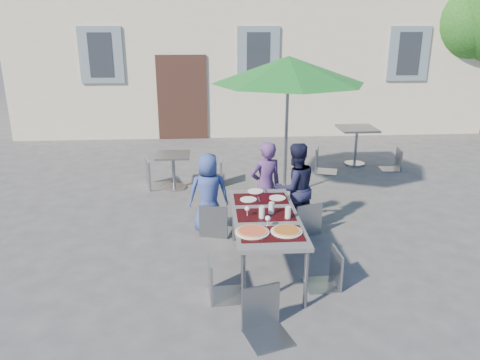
{
  "coord_description": "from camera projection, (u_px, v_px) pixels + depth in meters",
  "views": [
    {
      "loc": [
        -1.35,
        -4.95,
        2.98
      ],
      "look_at": [
        -0.91,
        1.19,
        0.9
      ],
      "focal_mm": 35.0,
      "sensor_mm": 36.0,
      "label": 1
    }
  ],
  "objects": [
    {
      "name": "bg_chair_l_1",
      "position": [
        323.0,
        144.0,
        9.66
      ],
      "size": [
        0.56,
        0.56,
        1.0
      ],
      "color": "#8F979A",
      "rests_on": "ground"
    },
    {
      "name": "chair_3",
      "position": [
        219.0,
        254.0,
        5.18
      ],
      "size": [
        0.44,
        0.44,
        0.92
      ],
      "color": "gray",
      "rests_on": "ground"
    },
    {
      "name": "chair_5",
      "position": [
        265.0,
        286.0,
        4.56
      ],
      "size": [
        0.51,
        0.52,
        0.93
      ],
      "color": "gray",
      "rests_on": "ground"
    },
    {
      "name": "chair_0",
      "position": [
        215.0,
        200.0,
        6.74
      ],
      "size": [
        0.51,
        0.52,
        0.94
      ],
      "color": "gray",
      "rests_on": "ground"
    },
    {
      "name": "child_1",
      "position": [
        266.0,
        186.0,
        6.92
      ],
      "size": [
        0.57,
        0.46,
        1.36
      ],
      "primitive_type": "imported",
      "rotation": [
        0.0,
        0.0,
        3.44
      ],
      "color": "#56366F",
      "rests_on": "ground"
    },
    {
      "name": "child_2",
      "position": [
        295.0,
        188.0,
        6.85
      ],
      "size": [
        0.75,
        0.57,
        1.36
      ],
      "primitive_type": "imported",
      "rotation": [
        0.0,
        0.0,
        3.45
      ],
      "color": "#181A36",
      "rests_on": "ground"
    },
    {
      "name": "bg_chair_r_1",
      "position": [
        396.0,
        147.0,
        9.83
      ],
      "size": [
        0.42,
        0.41,
        0.86
      ],
      "color": "gray",
      "rests_on": "ground"
    },
    {
      "name": "child_0",
      "position": [
        209.0,
        193.0,
        6.86
      ],
      "size": [
        0.6,
        0.4,
        1.2
      ],
      "primitive_type": "imported",
      "rotation": [
        0.0,
        0.0,
        3.17
      ],
      "color": "#33498E",
      "rests_on": "ground"
    },
    {
      "name": "chair_1",
      "position": [
        252.0,
        202.0,
        6.82
      ],
      "size": [
        0.39,
        0.39,
        0.86
      ],
      "color": "gray",
      "rests_on": "ground"
    },
    {
      "name": "pizza_near_right",
      "position": [
        286.0,
        231.0,
        5.23
      ],
      "size": [
        0.36,
        0.36,
        0.03
      ],
      "color": "white",
      "rests_on": "dining_table"
    },
    {
      "name": "glassware",
      "position": [
        270.0,
        212.0,
        5.61
      ],
      "size": [
        0.55,
        0.43,
        0.15
      ],
      "color": "silver",
      "rests_on": "dining_table"
    },
    {
      "name": "place_settings",
      "position": [
        261.0,
        196.0,
        6.3
      ],
      "size": [
        0.65,
        0.53,
        0.01
      ],
      "color": "white",
      "rests_on": "dining_table"
    },
    {
      "name": "pizza_near_left",
      "position": [
        252.0,
        231.0,
        5.21
      ],
      "size": [
        0.39,
        0.39,
        0.03
      ],
      "color": "white",
      "rests_on": "dining_table"
    },
    {
      "name": "dining_table",
      "position": [
        265.0,
        219.0,
        5.73
      ],
      "size": [
        0.8,
        1.85,
        0.76
      ],
      "color": "#46464B",
      "rests_on": "ground"
    },
    {
      "name": "ground",
      "position": [
        321.0,
        279.0,
        5.72
      ],
      "size": [
        90.0,
        90.0,
        0.0
      ],
      "primitive_type": "plane",
      "color": "#464648",
      "rests_on": "ground"
    },
    {
      "name": "bg_chair_l_0",
      "position": [
        153.0,
        155.0,
        8.74
      ],
      "size": [
        0.57,
        0.57,
        1.05
      ],
      "color": "gray",
      "rests_on": "ground"
    },
    {
      "name": "chair_2",
      "position": [
        306.0,
        198.0,
        6.79
      ],
      "size": [
        0.55,
        0.55,
        0.96
      ],
      "color": "gray",
      "rests_on": "ground"
    },
    {
      "name": "bg_chair_r_0",
      "position": [
        216.0,
        157.0,
        8.9
      ],
      "size": [
        0.45,
        0.44,
        0.93
      ],
      "color": "#91989C",
      "rests_on": "ground"
    },
    {
      "name": "chair_4",
      "position": [
        330.0,
        248.0,
        5.44
      ],
      "size": [
        0.41,
        0.4,
        0.86
      ],
      "color": "#8D9498",
      "rests_on": "ground"
    },
    {
      "name": "patio_umbrella",
      "position": [
        288.0,
        71.0,
        7.8
      ],
      "size": [
        2.62,
        2.62,
        2.46
      ],
      "color": "#B2B3BA",
      "rests_on": "ground"
    },
    {
      "name": "cafe_table_1",
      "position": [
        356.0,
        138.0,
        10.14
      ],
      "size": [
        0.78,
        0.78,
        0.84
      ],
      "color": "#B2B3BA",
      "rests_on": "ground"
    },
    {
      "name": "cafe_table_0",
      "position": [
        173.0,
        167.0,
        8.73
      ],
      "size": [
        0.62,
        0.62,
        0.67
      ],
      "color": "#B2B3BA",
      "rests_on": "ground"
    }
  ]
}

